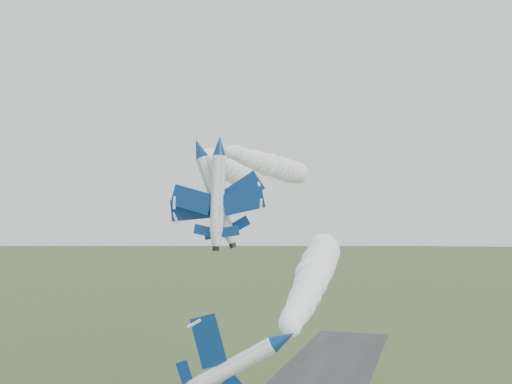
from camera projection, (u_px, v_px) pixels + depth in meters
The scene contains 6 objects.
jet_lead at pixel (284, 339), 44.58m from camera, with size 4.97×11.41×8.23m.
smoke_trail_jet_lead at pixel (313, 275), 77.40m from camera, with size 5.79×62.14×5.79m, color white, non-canonical shape.
jet_pair_left at pixel (199, 148), 70.84m from camera, with size 11.48×14.20×4.74m.
smoke_trail_jet_pair_left at pixel (229, 169), 110.17m from camera, with size 5.85×71.88×5.85m, color white, non-canonical shape.
jet_pair_right at pixel (219, 145), 68.62m from camera, with size 11.62×13.86×3.43m.
smoke_trail_jet_pair_right at pixel (274, 166), 103.92m from camera, with size 5.04×64.98×5.04m, color white, non-canonical shape.
Camera 1 is at (27.19, -46.03, 38.64)m, focal length 40.00 mm.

